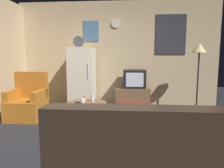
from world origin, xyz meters
TOP-DOWN VIEW (x-y plane):
  - ground_plane at (0.00, 0.00)m, footprint 12.00×12.00m
  - wall_with_art at (0.01, 2.45)m, footprint 5.20×0.12m
  - fridge at (-0.84, 1.98)m, footprint 0.60×0.62m
  - tv_stand at (0.42, 2.03)m, footprint 0.84×0.53m
  - crt_tv at (0.46, 2.03)m, footprint 0.54×0.51m
  - standing_lamp at (1.90, 1.79)m, footprint 0.32×0.32m
  - coffee_table at (-0.43, 0.45)m, footprint 0.72×0.72m
  - wine_glass at (-0.32, 0.55)m, footprint 0.05×0.05m
  - mug_ceramic_white at (-0.47, 0.39)m, footprint 0.08×0.08m
  - mug_ceramic_tan at (-0.48, 0.62)m, footprint 0.08×0.08m
  - remote_control at (-0.53, 0.40)m, footprint 0.16×0.10m
  - armchair at (-1.76, 0.98)m, footprint 0.68×0.68m
  - book_stack at (1.16, 1.87)m, footprint 0.22×0.16m

SIDE VIEW (x-z plane):
  - ground_plane at x=0.00m, z-range 0.00..0.00m
  - book_stack at x=1.16m, z-range 0.00..0.11m
  - coffee_table at x=-0.43m, z-range 0.00..0.47m
  - tv_stand at x=0.42m, z-range 0.00..0.52m
  - armchair at x=-1.76m, z-range -0.14..0.82m
  - remote_control at x=-0.53m, z-range 0.47..0.49m
  - mug_ceramic_white at x=-0.47m, z-range 0.47..0.56m
  - mug_ceramic_tan at x=-0.48m, z-range 0.47..0.56m
  - wine_glass at x=-0.32m, z-range 0.47..0.62m
  - crt_tv at x=0.46m, z-range 0.52..0.96m
  - fridge at x=-0.84m, z-range -0.13..1.64m
  - wall_with_art at x=0.01m, z-range 0.01..2.71m
  - standing_lamp at x=1.90m, z-range 0.56..2.15m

